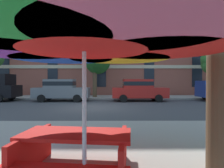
{
  "coord_description": "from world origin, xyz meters",
  "views": [
    {
      "loc": [
        1.09,
        -11.62,
        1.62
      ],
      "look_at": [
        1.17,
        3.2,
        1.4
      ],
      "focal_mm": 30.28,
      "sensor_mm": 36.0,
      "label": 1
    }
  ],
  "objects_px": {
    "sedan_red": "(139,89)",
    "street_tree_right": "(212,62)",
    "sedan_gray": "(61,89)",
    "street_tree_middle": "(97,59)",
    "patio_umbrella": "(84,38)",
    "picnic_table": "(76,149)"
  },
  "relations": [
    {
      "from": "sedan_gray",
      "to": "picnic_table",
      "type": "relative_size",
      "value": 2.26
    },
    {
      "from": "picnic_table",
      "to": "street_tree_middle",
      "type": "bearing_deg",
      "value": 92.73
    },
    {
      "from": "sedan_gray",
      "to": "street_tree_right",
      "type": "distance_m",
      "value": 14.4
    },
    {
      "from": "sedan_red",
      "to": "picnic_table",
      "type": "height_order",
      "value": "sedan_red"
    },
    {
      "from": "street_tree_middle",
      "to": "patio_umbrella",
      "type": "distance_m",
      "value": 15.56
    },
    {
      "from": "sedan_gray",
      "to": "street_tree_right",
      "type": "bearing_deg",
      "value": 12.02
    },
    {
      "from": "patio_umbrella",
      "to": "picnic_table",
      "type": "relative_size",
      "value": 2.02
    },
    {
      "from": "sedan_red",
      "to": "street_tree_right",
      "type": "relative_size",
      "value": 0.96
    },
    {
      "from": "street_tree_middle",
      "to": "street_tree_right",
      "type": "distance_m",
      "value": 11.14
    },
    {
      "from": "street_tree_right",
      "to": "picnic_table",
      "type": "distance_m",
      "value": 18.63
    },
    {
      "from": "street_tree_right",
      "to": "picnic_table",
      "type": "xyz_separation_m",
      "value": [
        -10.42,
        -15.15,
        -2.97
      ]
    },
    {
      "from": "sedan_gray",
      "to": "sedan_red",
      "type": "relative_size",
      "value": 1.0
    },
    {
      "from": "patio_umbrella",
      "to": "picnic_table",
      "type": "xyz_separation_m",
      "value": [
        -0.21,
        0.5,
        -1.73
      ]
    },
    {
      "from": "street_tree_middle",
      "to": "patio_umbrella",
      "type": "bearing_deg",
      "value": -86.6
    },
    {
      "from": "sedan_gray",
      "to": "street_tree_middle",
      "type": "bearing_deg",
      "value": 45.27
    },
    {
      "from": "patio_umbrella",
      "to": "picnic_table",
      "type": "distance_m",
      "value": 1.81
    },
    {
      "from": "street_tree_middle",
      "to": "picnic_table",
      "type": "height_order",
      "value": "street_tree_middle"
    },
    {
      "from": "sedan_red",
      "to": "picnic_table",
      "type": "distance_m",
      "value": 12.53
    },
    {
      "from": "sedan_red",
      "to": "patio_umbrella",
      "type": "distance_m",
      "value": 13.03
    },
    {
      "from": "sedan_gray",
      "to": "sedan_red",
      "type": "bearing_deg",
      "value": 0.0
    },
    {
      "from": "sedan_red",
      "to": "street_tree_right",
      "type": "distance_m",
      "value": 8.52
    },
    {
      "from": "sedan_gray",
      "to": "street_tree_middle",
      "type": "xyz_separation_m",
      "value": [
        2.74,
        2.76,
        2.77
      ]
    }
  ]
}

